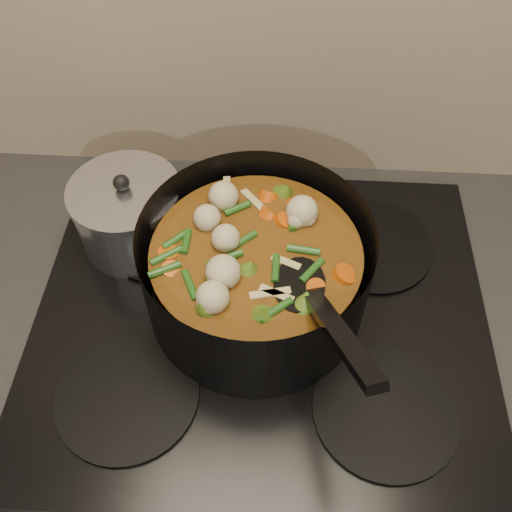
{
  "coord_description": "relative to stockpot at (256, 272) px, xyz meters",
  "views": [
    {
      "loc": [
        0.02,
        1.51,
        1.6
      ],
      "look_at": [
        -0.01,
        1.95,
        1.03
      ],
      "focal_mm": 40.0,
      "sensor_mm": 36.0,
      "label": 1
    }
  ],
  "objects": [
    {
      "name": "stovetop",
      "position": [
        0.01,
        -0.02,
        -0.08
      ],
      "size": [
        0.62,
        0.54,
        0.03
      ],
      "color": "black",
      "rests_on": "counter"
    },
    {
      "name": "saucepan",
      "position": [
        -0.19,
        0.1,
        -0.01
      ],
      "size": [
        0.16,
        0.16,
        0.13
      ],
      "rotation": [
        0.0,
        0.0,
        0.2
      ],
      "color": "silver",
      "rests_on": "stovetop"
    },
    {
      "name": "stockpot",
      "position": [
        0.0,
        0.0,
        0.0
      ],
      "size": [
        0.33,
        0.39,
        0.22
      ],
      "rotation": [
        0.0,
        0.0,
        0.12
      ],
      "color": "black",
      "rests_on": "stovetop"
    },
    {
      "name": "counter",
      "position": [
        0.01,
        -0.02,
        -0.54
      ],
      "size": [
        2.64,
        0.64,
        0.91
      ],
      "color": "brown",
      "rests_on": "ground"
    }
  ]
}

